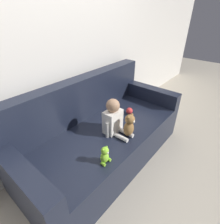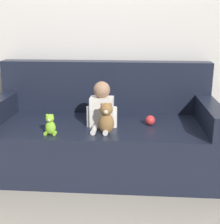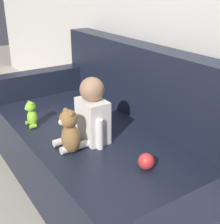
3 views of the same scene
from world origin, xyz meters
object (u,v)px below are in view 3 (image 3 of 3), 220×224
(person_baby, at_px, (91,114))
(teddy_bear_brown, at_px, (70,132))
(toy_ball, at_px, (146,161))
(couch, at_px, (114,150))
(plush_toy_side, at_px, (32,115))

(person_baby, relative_size, teddy_bear_brown, 1.53)
(teddy_bear_brown, xyz_separation_m, toy_ball, (0.39, 0.26, -0.09))
(couch, distance_m, plush_toy_side, 0.62)
(plush_toy_side, bearing_deg, person_baby, 29.74)
(teddy_bear_brown, relative_size, plush_toy_side, 1.50)
(couch, height_order, plush_toy_side, couch)
(couch, distance_m, teddy_bear_brown, 0.46)
(teddy_bear_brown, xyz_separation_m, plush_toy_side, (-0.47, -0.06, -0.05))
(couch, relative_size, person_baby, 5.19)
(plush_toy_side, bearing_deg, teddy_bear_brown, 7.30)
(person_baby, xyz_separation_m, plush_toy_side, (-0.42, -0.24, -0.10))
(toy_ball, bearing_deg, couch, 167.15)
(person_baby, height_order, teddy_bear_brown, person_baby)
(person_baby, height_order, plush_toy_side, person_baby)
(teddy_bear_brown, bearing_deg, toy_ball, 33.83)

